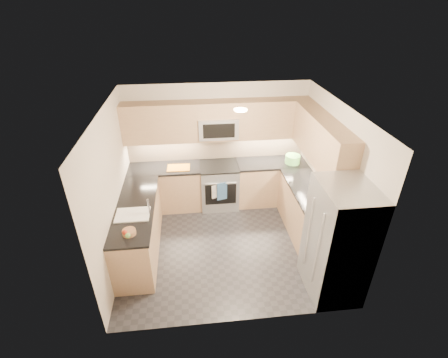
# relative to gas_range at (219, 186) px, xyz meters

# --- Properties ---
(floor) EXTENTS (3.60, 3.20, 0.00)m
(floor) POSITION_rel_gas_range_xyz_m (0.00, -1.28, -0.46)
(floor) COLOR #242429
(floor) RESTS_ON ground
(ceiling) EXTENTS (3.60, 3.20, 0.02)m
(ceiling) POSITION_rel_gas_range_xyz_m (0.00, -1.28, 2.04)
(ceiling) COLOR beige
(ceiling) RESTS_ON wall_back
(wall_back) EXTENTS (3.60, 0.02, 2.50)m
(wall_back) POSITION_rel_gas_range_xyz_m (0.00, 0.32, 0.79)
(wall_back) COLOR beige
(wall_back) RESTS_ON floor
(wall_front) EXTENTS (3.60, 0.02, 2.50)m
(wall_front) POSITION_rel_gas_range_xyz_m (0.00, -2.88, 0.79)
(wall_front) COLOR beige
(wall_front) RESTS_ON floor
(wall_left) EXTENTS (0.02, 3.20, 2.50)m
(wall_left) POSITION_rel_gas_range_xyz_m (-1.80, -1.28, 0.79)
(wall_left) COLOR beige
(wall_left) RESTS_ON floor
(wall_right) EXTENTS (0.02, 3.20, 2.50)m
(wall_right) POSITION_rel_gas_range_xyz_m (1.80, -1.28, 0.79)
(wall_right) COLOR beige
(wall_right) RESTS_ON floor
(base_cab_back_left) EXTENTS (1.42, 0.60, 0.90)m
(base_cab_back_left) POSITION_rel_gas_range_xyz_m (-1.09, 0.02, -0.01)
(base_cab_back_left) COLOR tan
(base_cab_back_left) RESTS_ON floor
(base_cab_back_right) EXTENTS (1.42, 0.60, 0.90)m
(base_cab_back_right) POSITION_rel_gas_range_xyz_m (1.09, 0.02, -0.01)
(base_cab_back_right) COLOR tan
(base_cab_back_right) RESTS_ON floor
(base_cab_right) EXTENTS (0.60, 1.70, 0.90)m
(base_cab_right) POSITION_rel_gas_range_xyz_m (1.50, -1.12, -0.01)
(base_cab_right) COLOR tan
(base_cab_right) RESTS_ON floor
(base_cab_peninsula) EXTENTS (0.60, 2.00, 0.90)m
(base_cab_peninsula) POSITION_rel_gas_range_xyz_m (-1.50, -1.28, -0.01)
(base_cab_peninsula) COLOR tan
(base_cab_peninsula) RESTS_ON floor
(countertop_back_left) EXTENTS (1.42, 0.63, 0.04)m
(countertop_back_left) POSITION_rel_gas_range_xyz_m (-1.09, 0.02, 0.47)
(countertop_back_left) COLOR black
(countertop_back_left) RESTS_ON base_cab_back_left
(countertop_back_right) EXTENTS (1.42, 0.63, 0.04)m
(countertop_back_right) POSITION_rel_gas_range_xyz_m (1.09, 0.02, 0.47)
(countertop_back_right) COLOR black
(countertop_back_right) RESTS_ON base_cab_back_right
(countertop_right) EXTENTS (0.63, 1.70, 0.04)m
(countertop_right) POSITION_rel_gas_range_xyz_m (1.50, -1.12, 0.47)
(countertop_right) COLOR black
(countertop_right) RESTS_ON base_cab_right
(countertop_peninsula) EXTENTS (0.63, 2.00, 0.04)m
(countertop_peninsula) POSITION_rel_gas_range_xyz_m (-1.50, -1.28, 0.47)
(countertop_peninsula) COLOR black
(countertop_peninsula) RESTS_ON base_cab_peninsula
(upper_cab_back) EXTENTS (3.60, 0.35, 0.75)m
(upper_cab_back) POSITION_rel_gas_range_xyz_m (0.00, 0.15, 1.37)
(upper_cab_back) COLOR tan
(upper_cab_back) RESTS_ON wall_back
(upper_cab_right) EXTENTS (0.35, 1.95, 0.75)m
(upper_cab_right) POSITION_rel_gas_range_xyz_m (1.62, -1.00, 1.37)
(upper_cab_right) COLOR tan
(upper_cab_right) RESTS_ON wall_right
(backsplash_back) EXTENTS (3.60, 0.01, 0.51)m
(backsplash_back) POSITION_rel_gas_range_xyz_m (0.00, 0.32, 0.74)
(backsplash_back) COLOR tan
(backsplash_back) RESTS_ON wall_back
(backsplash_right) EXTENTS (0.01, 2.30, 0.51)m
(backsplash_right) POSITION_rel_gas_range_xyz_m (1.80, -0.82, 0.74)
(backsplash_right) COLOR tan
(backsplash_right) RESTS_ON wall_right
(gas_range) EXTENTS (0.76, 0.65, 0.91)m
(gas_range) POSITION_rel_gas_range_xyz_m (0.00, 0.00, 0.00)
(gas_range) COLOR #A0A2A7
(gas_range) RESTS_ON floor
(range_cooktop) EXTENTS (0.76, 0.65, 0.03)m
(range_cooktop) POSITION_rel_gas_range_xyz_m (0.00, 0.00, 0.46)
(range_cooktop) COLOR black
(range_cooktop) RESTS_ON gas_range
(oven_door_glass) EXTENTS (0.62, 0.02, 0.45)m
(oven_door_glass) POSITION_rel_gas_range_xyz_m (0.00, -0.33, -0.01)
(oven_door_glass) COLOR black
(oven_door_glass) RESTS_ON gas_range
(oven_handle) EXTENTS (0.60, 0.02, 0.02)m
(oven_handle) POSITION_rel_gas_range_xyz_m (0.00, -0.35, 0.26)
(oven_handle) COLOR #B2B5BA
(oven_handle) RESTS_ON gas_range
(microwave) EXTENTS (0.76, 0.40, 0.40)m
(microwave) POSITION_rel_gas_range_xyz_m (0.00, 0.12, 1.24)
(microwave) COLOR #ADAFB5
(microwave) RESTS_ON upper_cab_back
(microwave_door) EXTENTS (0.60, 0.01, 0.28)m
(microwave_door) POSITION_rel_gas_range_xyz_m (0.00, -0.08, 1.24)
(microwave_door) COLOR black
(microwave_door) RESTS_ON microwave
(refrigerator) EXTENTS (0.70, 0.90, 1.80)m
(refrigerator) POSITION_rel_gas_range_xyz_m (1.45, -2.43, 0.45)
(refrigerator) COLOR #9DA0A5
(refrigerator) RESTS_ON floor
(fridge_handle_left) EXTENTS (0.02, 0.02, 1.20)m
(fridge_handle_left) POSITION_rel_gas_range_xyz_m (1.08, -2.61, 0.49)
(fridge_handle_left) COLOR #B2B5BA
(fridge_handle_left) RESTS_ON refrigerator
(fridge_handle_right) EXTENTS (0.02, 0.02, 1.20)m
(fridge_handle_right) POSITION_rel_gas_range_xyz_m (1.08, -2.25, 0.49)
(fridge_handle_right) COLOR #B2B5BA
(fridge_handle_right) RESTS_ON refrigerator
(sink_basin) EXTENTS (0.52, 0.38, 0.16)m
(sink_basin) POSITION_rel_gas_range_xyz_m (-1.50, -1.53, 0.42)
(sink_basin) COLOR white
(sink_basin) RESTS_ON base_cab_peninsula
(faucet) EXTENTS (0.03, 0.03, 0.28)m
(faucet) POSITION_rel_gas_range_xyz_m (-1.24, -1.53, 0.62)
(faucet) COLOR silver
(faucet) RESTS_ON countertop_peninsula
(utensil_bowl) EXTENTS (0.39, 0.39, 0.17)m
(utensil_bowl) POSITION_rel_gas_range_xyz_m (1.49, -0.07, 0.57)
(utensil_bowl) COLOR #67C755
(utensil_bowl) RESTS_ON countertop_back_right
(cutting_board) EXTENTS (0.45, 0.33, 0.01)m
(cutting_board) POSITION_rel_gas_range_xyz_m (-0.80, -0.04, 0.49)
(cutting_board) COLOR orange
(cutting_board) RESTS_ON countertop_back_left
(fruit_basket) EXTENTS (0.20, 0.20, 0.07)m
(fruit_basket) POSITION_rel_gas_range_xyz_m (-1.49, -1.99, 0.52)
(fruit_basket) COLOR #A4724C
(fruit_basket) RESTS_ON countertop_peninsula
(fruit_apple) EXTENTS (0.07, 0.07, 0.07)m
(fruit_apple) POSITION_rel_gas_range_xyz_m (-1.52, -2.08, 0.60)
(fruit_apple) COLOR #A22512
(fruit_apple) RESTS_ON fruit_basket
(fruit_pear) EXTENTS (0.07, 0.07, 0.07)m
(fruit_pear) POSITION_rel_gas_range_xyz_m (-1.47, -2.15, 0.60)
(fruit_pear) COLOR #68A346
(fruit_pear) RESTS_ON fruit_basket
(dish_towel_check) EXTENTS (0.15, 0.07, 0.30)m
(dish_towel_check) POSITION_rel_gas_range_xyz_m (-0.11, -0.37, 0.10)
(dish_towel_check) COLOR silver
(dish_towel_check) RESTS_ON oven_handle
(dish_towel_blue) EXTENTS (0.20, 0.07, 0.39)m
(dish_towel_blue) POSITION_rel_gas_range_xyz_m (0.02, -0.37, 0.10)
(dish_towel_blue) COLOR #2C4F7B
(dish_towel_blue) RESTS_ON oven_handle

